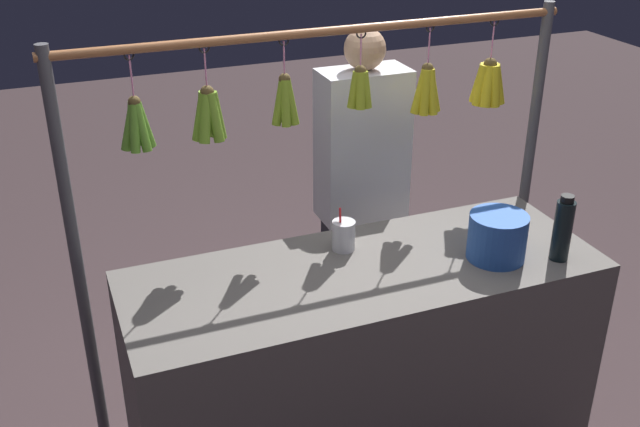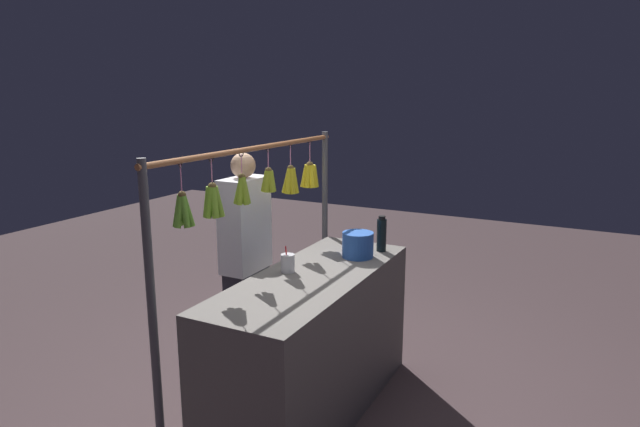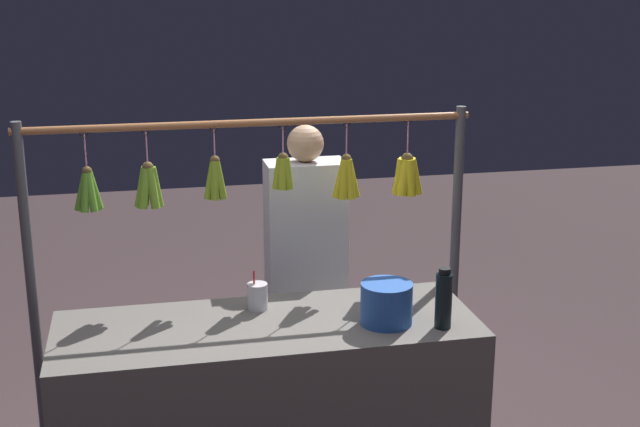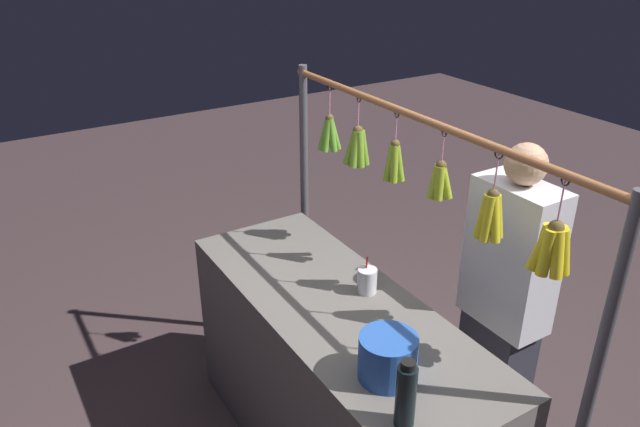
# 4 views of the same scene
# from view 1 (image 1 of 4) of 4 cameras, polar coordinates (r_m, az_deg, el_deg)

# --- Properties ---
(market_counter) EXTENTS (1.71, 0.63, 0.91)m
(market_counter) POSITION_cam_1_polar(r_m,az_deg,el_deg) (2.93, 3.17, -11.90)
(market_counter) COLOR #66605B
(market_counter) RESTS_ON ground
(display_rack) EXTENTS (1.94, 0.13, 1.71)m
(display_rack) POSITION_cam_1_polar(r_m,az_deg,el_deg) (2.86, 0.97, 4.98)
(display_rack) COLOR #4C4C51
(display_rack) RESTS_ON ground
(water_bottle) EXTENTS (0.07, 0.07, 0.25)m
(water_bottle) POSITION_cam_1_polar(r_m,az_deg,el_deg) (2.80, 17.84, -1.13)
(water_bottle) COLOR black
(water_bottle) RESTS_ON market_counter
(blue_bucket) EXTENTS (0.21, 0.21, 0.17)m
(blue_bucket) POSITION_cam_1_polar(r_m,az_deg,el_deg) (2.76, 13.24, -1.72)
(blue_bucket) COLOR #2A59B5
(blue_bucket) RESTS_ON market_counter
(drink_cup) EXTENTS (0.09, 0.09, 0.17)m
(drink_cup) POSITION_cam_1_polar(r_m,az_deg,el_deg) (2.76, 1.79, -1.66)
(drink_cup) COLOR silver
(drink_cup) RESTS_ON market_counter
(vendor_person) EXTENTS (0.38, 0.21, 1.59)m
(vendor_person) POSITION_cam_1_polar(r_m,az_deg,el_deg) (3.39, 3.09, 0.43)
(vendor_person) COLOR #2D2D38
(vendor_person) RESTS_ON ground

